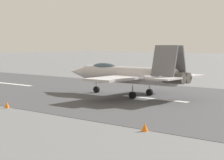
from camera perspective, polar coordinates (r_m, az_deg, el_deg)
name	(u,v)px	position (r m, az deg, el deg)	size (l,w,h in m)	color
ground_plane	(158,99)	(41.24, 6.66, -2.78)	(400.00, 400.00, 0.00)	slate
runway_strip	(158,99)	(41.23, 6.68, -2.77)	(240.00, 26.00, 0.02)	#424245
fighter_jet	(128,74)	(43.39, 2.37, 0.83)	(16.01, 13.16, 5.58)	#B7B3B6
crew_person	(108,77)	(58.94, -0.55, 0.46)	(0.58, 0.49, 1.68)	#1E2338
marker_cone_near	(145,127)	(26.18, 4.74, -6.76)	(0.44, 0.44, 0.55)	orange
marker_cone_mid	(7,105)	(36.68, -14.87, -3.48)	(0.44, 0.44, 0.55)	orange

